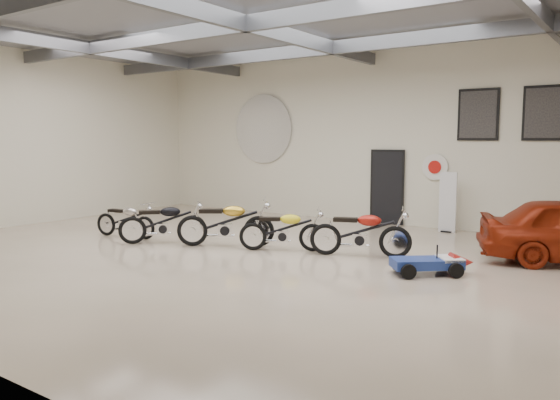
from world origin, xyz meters
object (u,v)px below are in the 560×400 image
Objects in this scene: motorcycle_yellow at (283,229)px; motorcycle_red at (360,231)px; go_kart at (434,259)px; motorcycle_black at (163,221)px; motorcycle_silver at (125,219)px; motorcycle_gold at (225,222)px; banner_stand at (448,201)px.

motorcycle_red is (1.67, 0.43, 0.05)m from motorcycle_yellow.
motorcycle_black is at bearing 146.45° from go_kart.
motorcycle_silver is 2.87m from motorcycle_gold.
motorcycle_gold is (2.82, 0.57, 0.11)m from motorcycle_silver.
go_kart is at bearing -40.42° from motorcycle_red.
go_kart is at bearing -71.89° from banner_stand.
banner_stand is at bearing 20.54° from motorcycle_gold.
motorcycle_red is (4.54, 1.31, 0.02)m from motorcycle_black.
banner_stand is 1.10× the size of go_kart.
motorcycle_gold reaches higher than go_kart.
motorcycle_gold is at bearing -26.40° from motorcycle_black.
motorcycle_black is at bearing 167.77° from motorcycle_yellow.
motorcycle_gold is 1.42× the size of go_kart.
go_kart is at bearing -32.01° from motorcycle_yellow.
motorcycle_red is 1.35× the size of go_kart.
banner_stand is at bearing 60.96° from motorcycle_red.
motorcycle_black is 1.05× the size of motorcycle_yellow.
motorcycle_yellow is 3.48m from go_kart.
banner_stand is 0.89× the size of motorcycle_yellow.
motorcycle_black reaches higher than go_kart.
motorcycle_silver is 1.15× the size of go_kart.
banner_stand is 4.89m from go_kart.
motorcycle_silver is 1.33m from motorcycle_black.
motorcycle_gold is (1.49, 0.54, 0.05)m from motorcycle_black.
go_kart is at bearing -31.18° from motorcycle_gold.
motorcycle_silver reaches higher than go_kart.
motorcycle_yellow is (2.87, 0.87, -0.03)m from motorcycle_black.
motorcycle_gold is 4.85m from go_kart.
motorcycle_silver is at bearing -136.73° from banner_stand.
banner_stand reaches higher than motorcycle_black.
motorcycle_gold is 1.16× the size of motorcycle_yellow.
motorcycle_black is at bearing -130.27° from banner_stand.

